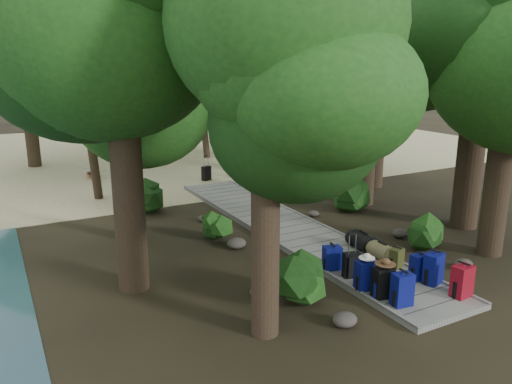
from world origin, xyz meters
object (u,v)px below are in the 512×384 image
duffel_right_black (363,241)px  lone_suitcase_on_sand (206,173)px  backpack_left_b (383,281)px  backpack_left_a (402,288)px  kayak (93,174)px  backpack_left_d (332,257)px  backpack_right_b (434,267)px  backpack_right_d (397,257)px  backpack_left_c (365,274)px  duffel_right_khaki (382,252)px  backpack_right_c (419,266)px  sun_lounger (262,162)px  backpack_right_a (462,280)px  suitcase_on_boardwalk (351,265)px

duffel_right_black → lone_suitcase_on_sand: 9.42m
backpack_left_b → lone_suitcase_on_sand: size_ratio=1.23×
backpack_left_a → kayak: backpack_left_a is taller
backpack_left_a → backpack_left_d: bearing=100.8°
backpack_right_b → backpack_left_a: bearing=-177.8°
backpack_left_a → backpack_right_d: bearing=56.2°
backpack_left_c → backpack_right_b: 1.57m
duffel_right_khaki → kayak: (-4.38, 12.79, -0.14)m
duffel_right_khaki → lone_suitcase_on_sand: 10.14m
backpack_left_b → backpack_left_d: 1.65m
backpack_right_c → lone_suitcase_on_sand: 11.39m
backpack_left_b → sun_lounger: bearing=82.8°
backpack_left_d → duffel_right_black: backpack_left_d is taller
backpack_left_d → backpack_right_b: bearing=-33.7°
backpack_right_a → kayak: 15.71m
backpack_right_b → backpack_right_c: size_ratio=1.20×
backpack_left_a → sun_lounger: backpack_left_a is taller
backpack_left_c → kayak: backpack_left_c is taller
suitcase_on_boardwalk → duffel_right_black: bearing=56.4°
backpack_right_a → kayak: backpack_right_a is taller
duffel_right_black → sun_lounger: bearing=82.5°
suitcase_on_boardwalk → sun_lounger: (4.21, 11.65, -0.09)m
backpack_right_b → kayak: 15.01m
backpack_left_c → suitcase_on_boardwalk: backpack_left_c is taller
backpack_left_c → suitcase_on_boardwalk: 0.64m
backpack_right_b → duffel_right_khaki: bearing=75.8°
backpack_left_b → duffel_right_black: 2.68m
lone_suitcase_on_sand → suitcase_on_boardwalk: bearing=-114.8°
duffel_right_khaki → sun_lounger: bearing=77.3°
backpack_left_a → duffel_right_black: 3.01m
backpack_right_d → backpack_right_b: bearing=-104.1°
backpack_right_a → duffel_right_khaki: (-0.07, 2.28, -0.17)m
backpack_right_d → backpack_left_d: bearing=139.5°
backpack_left_a → backpack_right_a: (1.35, -0.30, 0.00)m
backpack_left_a → suitcase_on_boardwalk: (-0.03, 1.52, -0.08)m
backpack_right_a → duffel_right_black: bearing=85.4°
backpack_right_a → suitcase_on_boardwalk: (-1.38, 1.82, -0.08)m
sun_lounger → backpack_left_a: bearing=-103.2°
backpack_right_d → duffel_right_black: backpack_right_d is taller
backpack_left_b → backpack_right_b: (1.42, -0.01, 0.02)m
backpack_right_a → backpack_left_b: bearing=147.8°
backpack_left_d → kayak: 13.03m
lone_suitcase_on_sand → backpack_right_b: bearing=-107.7°
backpack_left_a → sun_lounger: 13.82m
backpack_left_c → kayak: bearing=108.9°
backpack_right_a → backpack_right_b: 0.73m
duffel_right_khaki → suitcase_on_boardwalk: suitcase_on_boardwalk is taller
duffel_right_black → duffel_right_khaki: bearing=-84.6°
lone_suitcase_on_sand → kayak: size_ratio=0.18×
backpack_left_a → duffel_right_black: (1.31, 2.71, -0.15)m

